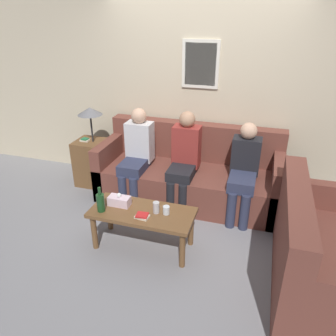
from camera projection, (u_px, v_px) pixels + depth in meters
ground_plane at (178, 218)px, 4.05m from camera, size 16.00×16.00×0.00m
wall_back at (200, 95)px, 4.37m from camera, size 9.00×0.08×2.60m
couch_main at (189, 175)px, 4.39m from camera, size 2.36×0.92×0.96m
couch_side at (323, 259)px, 2.91m from camera, size 0.92×1.54×0.96m
coffee_table at (142, 217)px, 3.42m from camera, size 1.09×0.48×0.45m
side_table_with_lamp at (92, 158)px, 4.71m from camera, size 0.43×0.42×1.15m
wine_bottle at (101, 202)px, 3.35m from camera, size 0.08×0.08×0.28m
drinking_glass at (166, 210)px, 3.32m from camera, size 0.07×0.07×0.09m
book_stack at (142, 216)px, 3.27m from camera, size 0.14×0.11×0.04m
soda_can at (156, 207)px, 3.34m from camera, size 0.07×0.07×0.12m
tissue_box at (119, 201)px, 3.47m from camera, size 0.23×0.12×0.15m
person_left at (137, 152)px, 4.25m from camera, size 0.34×0.61×1.21m
person_middle at (184, 157)px, 4.09m from camera, size 0.34×0.60×1.22m
person_right at (244, 168)px, 3.91m from camera, size 0.34×0.65×1.14m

